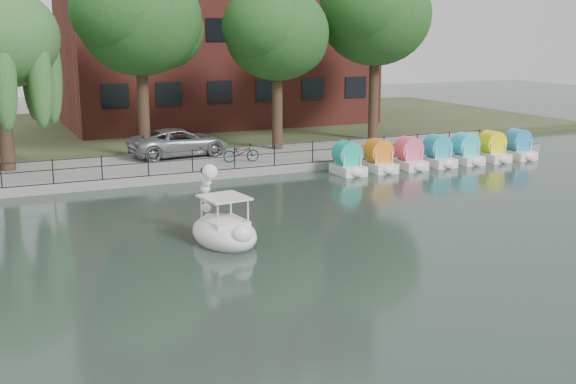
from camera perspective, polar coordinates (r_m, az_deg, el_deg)
ground_plane at (r=20.81m, az=3.32°, el=-5.83°), size 120.00×120.00×0.00m
promenade at (r=35.28m, az=-8.84°, el=2.08°), size 40.00×6.00×0.40m
kerb at (r=32.50m, az=-7.42°, el=1.22°), size 40.00×0.25×0.40m
land_strip at (r=48.76m, az=-13.33°, el=4.77°), size 60.00×22.00×0.36m
railing at (r=32.52m, az=-7.57°, el=2.91°), size 32.00×0.05×1.00m
broadleaf_center at (r=36.39m, az=-11.64°, el=13.15°), size 6.00×6.00×9.25m
broadleaf_right at (r=38.12m, az=-0.88°, el=12.36°), size 5.40×5.40×8.32m
broadleaf_far at (r=42.02m, az=6.94°, el=13.68°), size 6.30×6.30×9.71m
minivan at (r=36.62m, az=-8.59°, el=4.07°), size 3.25×6.04×1.61m
bicycle at (r=34.71m, az=-3.73°, el=3.20°), size 0.88×1.80×1.00m
swan_boat at (r=22.92m, az=-5.14°, el=-2.74°), size 2.14×3.04×2.40m
pedal_boat_row at (r=36.58m, az=11.75°, el=2.98°), size 11.35×1.70×1.40m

